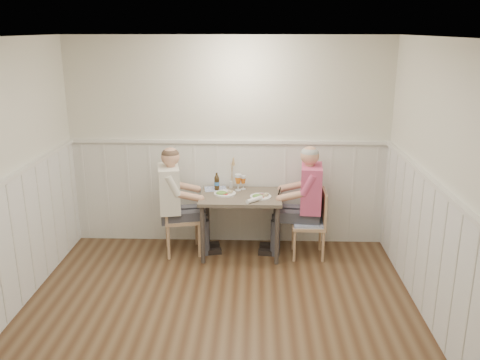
% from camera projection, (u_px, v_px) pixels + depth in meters
% --- Properties ---
extents(ground_plane, '(4.50, 4.50, 0.00)m').
position_uv_depth(ground_plane, '(215.00, 339.00, 4.54)').
color(ground_plane, '#462C19').
extents(room_shell, '(4.04, 4.54, 2.60)m').
position_uv_depth(room_shell, '(213.00, 177.00, 4.11)').
color(room_shell, silver).
rests_on(room_shell, ground).
extents(wainscot, '(4.00, 4.49, 1.34)m').
position_uv_depth(wainscot, '(220.00, 238.00, 5.00)').
color(wainscot, beige).
rests_on(wainscot, ground).
extents(dining_table, '(0.97, 0.70, 0.75)m').
position_uv_depth(dining_table, '(241.00, 203.00, 6.11)').
color(dining_table, brown).
rests_on(dining_table, ground).
extents(chair_right, '(0.40, 0.40, 0.83)m').
position_uv_depth(chair_right, '(313.00, 221.00, 6.09)').
color(chair_right, tan).
rests_on(chair_right, ground).
extents(chair_left, '(0.51, 0.51, 0.92)m').
position_uv_depth(chair_left, '(178.00, 214.00, 6.17)').
color(chair_left, tan).
rests_on(chair_left, ground).
extents(man_in_pink, '(0.66, 0.46, 1.38)m').
position_uv_depth(man_in_pink, '(307.00, 209.00, 6.11)').
color(man_in_pink, '#3F3F47').
rests_on(man_in_pink, ground).
extents(diner_cream, '(0.69, 0.50, 1.36)m').
position_uv_depth(diner_cream, '(173.00, 210.00, 6.12)').
color(diner_cream, '#3F3F47').
rests_on(diner_cream, ground).
extents(plate_man, '(0.25, 0.25, 0.06)m').
position_uv_depth(plate_man, '(260.00, 196.00, 6.00)').
color(plate_man, white).
rests_on(plate_man, dining_table).
extents(plate_diner, '(0.27, 0.27, 0.07)m').
position_uv_depth(plate_diner, '(224.00, 193.00, 6.10)').
color(plate_diner, white).
rests_on(plate_diner, dining_table).
extents(beer_glass_a, '(0.07, 0.07, 0.17)m').
position_uv_depth(beer_glass_a, '(243.00, 180.00, 6.28)').
color(beer_glass_a, silver).
rests_on(beer_glass_a, dining_table).
extents(beer_glass_b, '(0.08, 0.08, 0.21)m').
position_uv_depth(beer_glass_b, '(238.00, 180.00, 6.22)').
color(beer_glass_b, silver).
rests_on(beer_glass_b, dining_table).
extents(beer_bottle, '(0.06, 0.06, 0.22)m').
position_uv_depth(beer_bottle, '(217.00, 182.00, 6.25)').
color(beer_bottle, '#2F2211').
rests_on(beer_bottle, dining_table).
extents(rolled_napkin, '(0.20, 0.20, 0.05)m').
position_uv_depth(rolled_napkin, '(254.00, 200.00, 5.84)').
color(rolled_napkin, white).
rests_on(rolled_napkin, dining_table).
extents(grass_vase, '(0.05, 0.05, 0.41)m').
position_uv_depth(grass_vase, '(231.00, 174.00, 6.32)').
color(grass_vase, silver).
rests_on(grass_vase, dining_table).
extents(gingham_mat, '(0.30, 0.26, 0.01)m').
position_uv_depth(gingham_mat, '(216.00, 189.00, 6.31)').
color(gingham_mat, '#455EA2').
rests_on(gingham_mat, dining_table).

